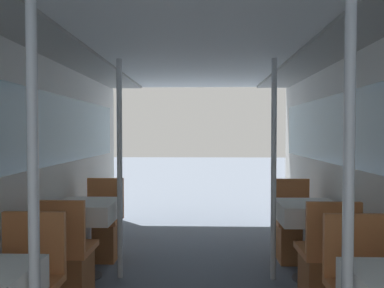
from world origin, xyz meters
The scene contains 13 objects.
wall_left centered at (-1.44, 1.82, 1.13)m, with size 0.05×6.45×2.13m.
wall_right centered at (1.44, 1.82, 1.13)m, with size 0.05×6.45×2.13m.
ceiling_panel centered at (0.00, 1.82, 2.17)m, with size 2.88×6.45×0.07m.
support_pole_left_0 centered at (-0.75, 0.66, 1.07)m, with size 0.05×0.05×2.13m.
dining_table_left_1 centered at (-1.07, 2.51, 0.63)m, with size 0.57×0.57×0.75m.
chair_left_near_1 centered at (-1.07, 1.97, 0.29)m, with size 0.42×0.42×0.89m.
chair_left_far_1 centered at (-1.07, 3.05, 0.29)m, with size 0.42×0.42×0.89m.
support_pole_left_1 centered at (-0.75, 2.51, 1.07)m, with size 0.05×0.05×2.13m.
support_pole_right_0 centered at (0.75, 0.66, 1.07)m, with size 0.05×0.05×2.13m.
dining_table_right_1 centered at (1.07, 2.51, 0.63)m, with size 0.57×0.57×0.75m.
chair_right_near_1 centered at (1.07, 1.97, 0.29)m, with size 0.42×0.42×0.89m.
chair_right_far_1 centered at (1.07, 3.05, 0.29)m, with size 0.42×0.42×0.89m.
support_pole_right_1 centered at (0.75, 2.51, 1.07)m, with size 0.05×0.05×2.13m.
Camera 1 is at (0.07, -1.09, 1.43)m, focal length 35.00 mm.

